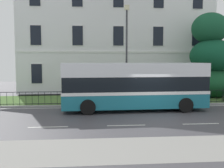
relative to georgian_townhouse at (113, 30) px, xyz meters
name	(u,v)px	position (x,y,z in m)	size (l,w,h in m)	color
ground_plane	(151,114)	(1.06, -14.93, -6.91)	(60.00, 56.00, 0.18)	#444248
georgian_townhouse	(113,30)	(0.00, 0.00, 0.00)	(19.86, 11.05, 13.48)	white
iron_verge_railing	(127,97)	(0.00, -11.58, -6.27)	(19.40, 0.04, 0.97)	black
evergreen_tree	(211,61)	(8.04, -8.19, -3.57)	(4.32, 4.34, 7.58)	#423328
single_decker_bus	(134,86)	(0.19, -13.63, -5.21)	(9.68, 2.87, 3.19)	#1C6E82
street_lamp_post	(127,48)	(0.01, -11.06, -2.59)	(0.36, 0.24, 7.36)	#333338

